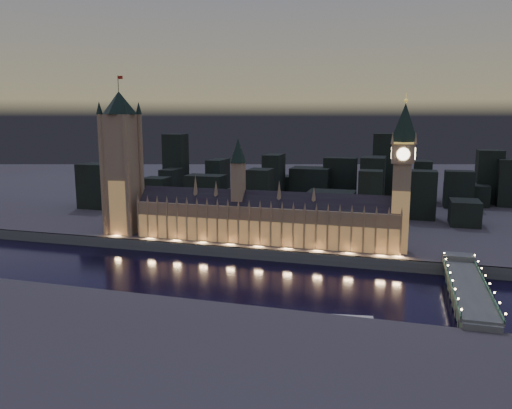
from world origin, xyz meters
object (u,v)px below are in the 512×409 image
(river_boat, at_px, (349,323))
(palace_of_westminster, at_px, (262,218))
(elizabeth_tower, at_px, (403,165))
(victoria_tower, at_px, (121,156))
(westminster_bridge, at_px, (467,290))

(river_boat, bearing_deg, palace_of_westminster, 123.00)
(elizabeth_tower, bearing_deg, victoria_tower, 180.00)
(palace_of_westminster, relative_size, victoria_tower, 1.60)
(victoria_tower, xyz_separation_m, river_boat, (195.76, -119.93, -69.06))
(victoria_tower, height_order, river_boat, victoria_tower)
(victoria_tower, distance_m, elizabeth_tower, 218.00)
(palace_of_westminster, height_order, westminster_bridge, palace_of_westminster)
(palace_of_westminster, relative_size, river_boat, 4.44)
(river_boat, bearing_deg, victoria_tower, 148.51)
(victoria_tower, relative_size, elizabeth_tower, 1.15)
(palace_of_westminster, distance_m, westminster_bridge, 153.76)
(victoria_tower, xyz_separation_m, elizabeth_tower, (218.00, -0.00, -1.37))
(victoria_tower, xyz_separation_m, westminster_bridge, (255.76, -65.37, -64.63))
(palace_of_westminster, xyz_separation_m, westminster_bridge, (137.76, -65.20, -20.38))
(elizabeth_tower, bearing_deg, palace_of_westminster, -179.90)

